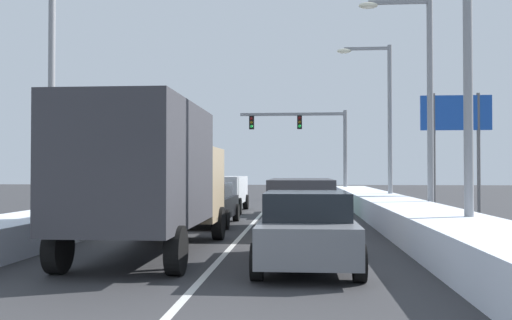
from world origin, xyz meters
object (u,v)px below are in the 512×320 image
at_px(street_lamp_right_near, 454,20).
at_px(street_lamp_right_far, 382,111).
at_px(box_truck_center_lane_nearest, 151,172).
at_px(sedan_black_center_lane_second, 206,204).
at_px(street_lamp_right_mid, 420,88).
at_px(sedan_gray_right_lane_nearest, 307,229).
at_px(roadside_sign_right, 456,125).
at_px(sedan_green_right_lane_third, 300,197).
at_px(suv_silver_center_lane_third, 222,190).
at_px(traffic_light_gantry, 312,135).
at_px(street_lamp_left_mid, 61,59).
at_px(suv_charcoal_right_lane_second, 301,199).

distance_m(street_lamp_right_near, street_lamp_right_far, 13.91).
distance_m(box_truck_center_lane_nearest, sedan_black_center_lane_second, 7.35).
bearing_deg(sedan_black_center_lane_second, box_truck_center_lane_nearest, -90.45).
height_order(box_truck_center_lane_nearest, street_lamp_right_mid, street_lamp_right_mid).
bearing_deg(sedan_black_center_lane_second, sedan_gray_right_lane_nearest, -67.82).
bearing_deg(street_lamp_right_far, box_truck_center_lane_nearest, -116.24).
bearing_deg(sedan_black_center_lane_second, street_lamp_right_near, -41.20).
bearing_deg(box_truck_center_lane_nearest, sedan_black_center_lane_second, 89.55).
xyz_separation_m(sedan_black_center_lane_second, roadside_sign_right, (10.47, 6.45, 3.25)).
relative_size(sedan_gray_right_lane_nearest, street_lamp_right_far, 0.56).
bearing_deg(street_lamp_right_mid, sedan_gray_right_lane_nearest, -114.23).
xyz_separation_m(sedan_gray_right_lane_nearest, sedan_green_right_lane_third, (-0.14, 13.54, 0.00)).
distance_m(sedan_green_right_lane_third, sedan_black_center_lane_second, 6.01).
bearing_deg(sedan_black_center_lane_second, roadside_sign_right, 31.61).
xyz_separation_m(sedan_gray_right_lane_nearest, street_lamp_right_near, (3.56, 2.38, 4.80)).
relative_size(box_truck_center_lane_nearest, street_lamp_right_mid, 0.87).
bearing_deg(street_lamp_right_near, box_truck_center_lane_nearest, -171.19).
distance_m(suv_silver_center_lane_third, traffic_light_gantry, 14.44).
distance_m(street_lamp_left_mid, roadside_sign_right, 17.31).
bearing_deg(suv_silver_center_lane_third, suv_charcoal_right_lane_second, -66.18).
bearing_deg(street_lamp_right_near, suv_charcoal_right_lane_second, 130.17).
bearing_deg(street_lamp_left_mid, street_lamp_right_far, 40.86).
distance_m(sedan_black_center_lane_second, street_lamp_right_mid, 8.77).
bearing_deg(street_lamp_right_near, roadside_sign_right, 74.76).
height_order(sedan_green_right_lane_third, street_lamp_right_near, street_lamp_right_near).
xyz_separation_m(suv_silver_center_lane_third, traffic_light_gantry, (4.52, 13.27, 3.48)).
bearing_deg(street_lamp_right_far, street_lamp_right_near, -91.20).
height_order(sedan_gray_right_lane_nearest, street_lamp_right_mid, street_lamp_right_mid).
height_order(suv_charcoal_right_lane_second, street_lamp_right_near, street_lamp_right_near).
relative_size(suv_charcoal_right_lane_second, box_truck_center_lane_nearest, 0.68).
bearing_deg(suv_charcoal_right_lane_second, suv_silver_center_lane_third, 113.82).
bearing_deg(sedan_gray_right_lane_nearest, street_lamp_right_far, 76.70).
bearing_deg(suv_silver_center_lane_third, traffic_light_gantry, 71.21).
xyz_separation_m(suv_silver_center_lane_third, street_lamp_left_mid, (-4.00, -8.97, 4.53)).
bearing_deg(street_lamp_left_mid, roadside_sign_right, 30.76).
relative_size(suv_charcoal_right_lane_second, street_lamp_right_mid, 0.60).
distance_m(sedan_black_center_lane_second, traffic_light_gantry, 20.64).
distance_m(street_lamp_right_near, street_lamp_left_mid, 12.00).
bearing_deg(street_lamp_left_mid, street_lamp_right_near, -18.41).
xyz_separation_m(sedan_black_center_lane_second, street_lamp_right_mid, (7.68, 0.78, 4.16)).
height_order(sedan_gray_right_lane_nearest, street_lamp_left_mid, street_lamp_left_mid).
height_order(traffic_light_gantry, street_lamp_right_near, street_lamp_right_near).
bearing_deg(sedan_green_right_lane_third, sedan_gray_right_lane_nearest, -89.42).
bearing_deg(sedan_black_center_lane_second, street_lamp_left_mid, -151.36).
relative_size(box_truck_center_lane_nearest, street_lamp_right_far, 0.89).
relative_size(sedan_gray_right_lane_nearest, suv_silver_center_lane_third, 0.92).
distance_m(sedan_green_right_lane_third, box_truck_center_lane_nearest, 12.77).
height_order(box_truck_center_lane_nearest, roadside_sign_right, roadside_sign_right).
bearing_deg(roadside_sign_right, sedan_green_right_lane_third, -168.50).
distance_m(sedan_gray_right_lane_nearest, street_lamp_right_far, 17.21).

